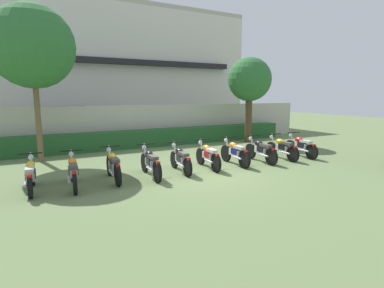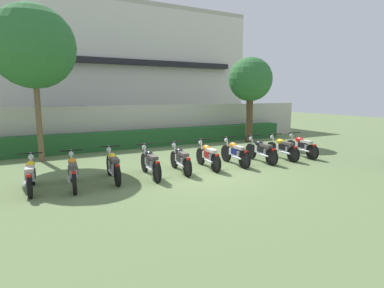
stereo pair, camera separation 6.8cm
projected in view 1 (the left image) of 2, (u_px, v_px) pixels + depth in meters
The scene contains 17 objects.
ground at pixel (204, 174), 9.80m from camera, with size 60.00×60.00×0.00m, color #607547.
building at pixel (98, 69), 22.51m from camera, with size 21.63×6.50×8.78m.
compound_wall at pixel (138, 125), 15.31m from camera, with size 20.55×0.30×1.98m, color #BCB7A8.
hedge_row at pixel (143, 138), 14.80m from camera, with size 16.44×0.70×0.83m, color #235628.
parked_car at pixel (63, 124), 16.41m from camera, with size 4.59×2.26×1.89m.
tree_near_inspector at pixel (32, 47), 10.97m from camera, with size 2.98×2.98×5.70m.
tree_far_side at pixel (250, 80), 15.94m from camera, with size 2.27×2.27×4.43m.
motorcycle_in_row_0 at pixel (31, 175), 7.94m from camera, with size 0.60×1.79×0.95m.
motorcycle_in_row_1 at pixel (73, 171), 8.27m from camera, with size 0.60×1.92×0.96m.
motorcycle_in_row_2 at pixel (113, 166), 8.94m from camera, with size 0.60×1.89×0.97m.
motorcycle_in_row_3 at pixel (150, 162), 9.36m from camera, with size 0.60×1.96×0.97m.
motorcycle_in_row_4 at pixel (181, 159), 9.96m from camera, with size 0.60×1.83×0.95m.
motorcycle_in_row_5 at pixel (208, 155), 10.48m from camera, with size 0.60×1.83×0.96m.
motorcycle_in_row_6 at pixel (235, 152), 10.98m from camera, with size 0.60×1.86×0.97m.
motorcycle_in_row_7 at pixel (261, 150), 11.46m from camera, with size 0.60×1.86×0.96m.
motorcycle_in_row_8 at pixel (282, 148), 11.99m from camera, with size 0.60×1.85×0.96m.
motorcycle_in_row_9 at pixel (301, 146), 12.44m from camera, with size 0.60×1.84×0.96m.
Camera 1 is at (-4.87, -8.20, 2.49)m, focal length 28.66 mm.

